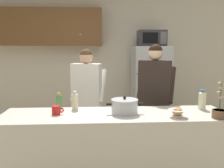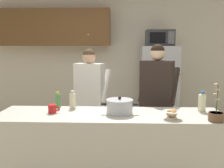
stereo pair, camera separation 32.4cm
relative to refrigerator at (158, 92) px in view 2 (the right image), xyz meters
The scene contains 13 objects.
back_wall_unit 1.27m from the refrigerator, 158.88° to the left, with size 6.00×0.48×2.60m.
kitchen_island 2.04m from the refrigerator, 113.03° to the right, with size 2.48×0.68×0.92m, color beige.
refrigerator is the anchor object (origin of this frame).
microwave 0.97m from the refrigerator, 89.93° to the right, with size 0.48×0.37×0.28m.
person_near_pot 1.47m from the refrigerator, 140.82° to the right, with size 0.57×0.51×1.62m.
person_by_sink 1.17m from the refrigerator, 99.20° to the right, with size 0.62×0.56×1.68m.
cooking_pot 1.97m from the refrigerator, 110.31° to the right, with size 0.41×0.29×0.19m.
coffee_mug 2.33m from the refrigerator, 127.67° to the right, with size 0.13×0.09×0.10m.
bread_bowl 2.04m from the refrigerator, 94.24° to the right, with size 0.19×0.19×0.10m.
bottle_near_edge 2.05m from the refrigerator, 127.42° to the right, with size 0.07×0.07×0.22m.
bottle_mid_counter 2.14m from the refrigerator, 132.09° to the right, with size 0.07×0.07×0.19m.
bottle_far_corner 1.73m from the refrigerator, 81.76° to the right, with size 0.09×0.09×0.23m.
potted_orchid 2.11m from the refrigerator, 82.72° to the right, with size 0.15×0.15×0.38m.
Camera 2 is at (0.12, -2.66, 1.63)m, focal length 40.25 mm.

